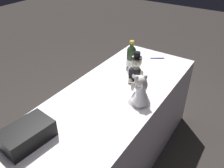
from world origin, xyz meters
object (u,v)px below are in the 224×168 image
(signing_pen, at_px, (158,58))
(gift_case_black, at_px, (27,134))
(teddy_bear_groom, at_px, (136,70))
(teddy_bear_bride, at_px, (140,92))
(champagne_bottle, at_px, (131,58))

(signing_pen, bearing_deg, gift_case_black, -7.48)
(signing_pen, relative_size, gift_case_black, 0.40)
(teddy_bear_groom, bearing_deg, teddy_bear_bride, 35.13)
(gift_case_black, bearing_deg, champagne_bottle, 175.74)
(teddy_bear_bride, height_order, gift_case_black, teddy_bear_bride)
(signing_pen, xyz_separation_m, gift_case_black, (1.50, -0.20, 0.05))
(teddy_bear_bride, relative_size, champagne_bottle, 0.81)
(signing_pen, height_order, gift_case_black, gift_case_black)
(teddy_bear_groom, xyz_separation_m, champagne_bottle, (-0.15, -0.13, 0.02))
(champagne_bottle, xyz_separation_m, gift_case_black, (1.13, -0.08, -0.07))
(champagne_bottle, bearing_deg, gift_case_black, -4.26)
(champagne_bottle, relative_size, signing_pen, 2.26)
(gift_case_black, bearing_deg, signing_pen, 172.52)
(champagne_bottle, height_order, signing_pen, champagne_bottle)
(teddy_bear_groom, xyz_separation_m, teddy_bear_bride, (0.25, 0.18, -0.01))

